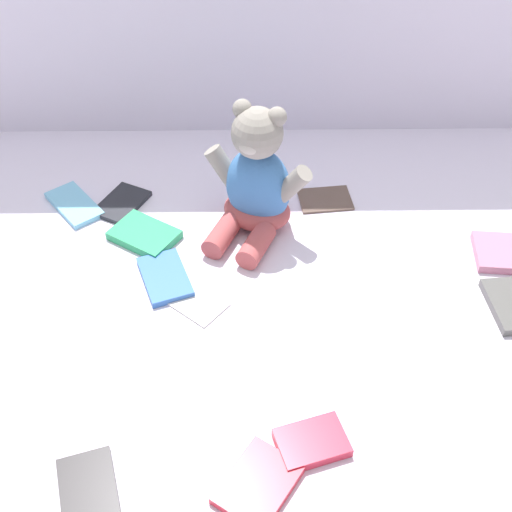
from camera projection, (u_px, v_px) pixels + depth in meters
name	position (u px, v px, depth m)	size (l,w,h in m)	color
ground_plane	(253.00, 258.00, 1.26)	(3.20, 3.20, 0.00)	silver
teddy_bear	(259.00, 184.00, 1.27)	(0.22, 0.23, 0.27)	#3F72B2
book_case_0	(147.00, 235.00, 1.30)	(0.09, 0.12, 0.02)	#26985C
book_case_1	(77.00, 205.00, 1.37)	(0.07, 0.14, 0.01)	#71BADE
book_case_2	(201.00, 303.00, 1.17)	(0.07, 0.09, 0.01)	silver
book_case_3	(328.00, 199.00, 1.39)	(0.08, 0.11, 0.01)	brown
book_case_4	(315.00, 443.00, 0.97)	(0.07, 0.10, 0.02)	#CA283F
book_case_5	(262.00, 484.00, 0.92)	(0.09, 0.12, 0.01)	red
book_case_6	(498.00, 252.00, 1.26)	(0.08, 0.10, 0.02)	#BE6C88
book_case_7	(124.00, 203.00, 1.37)	(0.08, 0.11, 0.01)	#222329
book_case_8	(93.00, 494.00, 0.91)	(0.08, 0.12, 0.02)	black
book_case_10	(168.00, 277.00, 1.21)	(0.08, 0.12, 0.01)	#3466B9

